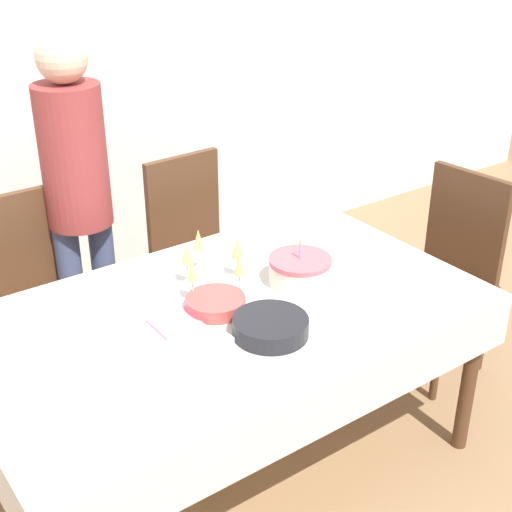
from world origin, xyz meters
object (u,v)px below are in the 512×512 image
(dining_chair_right_end, at_px, (448,266))
(plate_stack_dessert, at_px, (216,303))
(dining_chair_far_right, at_px, (197,246))
(birthday_cake, at_px, (300,271))
(dining_chair_far_left, at_px, (37,294))
(plate_stack_main, at_px, (271,327))
(person_standing, at_px, (77,184))
(champagne_tray, at_px, (212,270))

(dining_chair_right_end, height_order, plate_stack_dessert, dining_chair_right_end)
(dining_chair_far_right, xyz_separation_m, birthday_cake, (-0.07, -0.88, 0.26))
(dining_chair_far_left, bearing_deg, plate_stack_main, -68.55)
(dining_chair_far_right, distance_m, dining_chair_right_end, 1.19)
(dining_chair_right_end, distance_m, person_standing, 1.71)
(champagne_tray, height_order, plate_stack_dessert, champagne_tray)
(birthday_cake, bearing_deg, dining_chair_far_right, 85.28)
(champagne_tray, xyz_separation_m, person_standing, (-0.19, 0.76, 0.15))
(dining_chair_far_right, xyz_separation_m, dining_chair_right_end, (0.83, -0.86, 0.00))
(champagne_tray, relative_size, person_standing, 0.24)
(birthday_cake, bearing_deg, champagne_tray, 148.05)
(plate_stack_main, bearing_deg, birthday_cake, 36.20)
(plate_stack_main, xyz_separation_m, person_standing, (-0.17, 1.15, 0.19))
(dining_chair_far_right, height_order, champagne_tray, dining_chair_far_right)
(plate_stack_dessert, bearing_deg, champagne_tray, 61.71)
(champagne_tray, bearing_deg, plate_stack_dessert, -118.29)
(dining_chair_right_end, height_order, champagne_tray, dining_chair_right_end)
(plate_stack_dessert, height_order, person_standing, person_standing)
(person_standing, bearing_deg, plate_stack_main, -81.52)
(dining_chair_right_end, bearing_deg, plate_stack_main, -168.71)
(birthday_cake, bearing_deg, plate_stack_dessert, 176.23)
(dining_chair_far_right, xyz_separation_m, person_standing, (-0.55, 0.06, 0.43))
(dining_chair_far_right, height_order, dining_chair_right_end, same)
(dining_chair_far_left, distance_m, dining_chair_right_end, 1.85)
(champagne_tray, distance_m, plate_stack_main, 0.40)
(dining_chair_right_end, bearing_deg, plate_stack_dessert, 179.79)
(dining_chair_far_right, bearing_deg, birthday_cake, -94.72)
(plate_stack_dessert, bearing_deg, birthday_cake, -3.77)
(dining_chair_right_end, bearing_deg, champagne_tray, 172.50)
(dining_chair_far_right, bearing_deg, dining_chair_right_end, -45.83)
(champagne_tray, relative_size, plate_stack_dessert, 1.74)
(dining_chair_far_left, bearing_deg, plate_stack_dessert, -66.48)
(birthday_cake, relative_size, plate_stack_dessert, 1.10)
(dining_chair_far_right, xyz_separation_m, plate_stack_dessert, (-0.43, -0.85, 0.23))
(dining_chair_far_left, height_order, plate_stack_dessert, dining_chair_far_left)
(dining_chair_far_left, bearing_deg, person_standing, 12.48)
(dining_chair_far_left, height_order, dining_chair_right_end, same)
(champagne_tray, bearing_deg, dining_chair_right_end, -7.50)
(birthday_cake, bearing_deg, dining_chair_far_left, 129.95)
(dining_chair_far_left, bearing_deg, dining_chair_far_right, -0.01)
(dining_chair_right_end, relative_size, person_standing, 0.60)
(plate_stack_dessert, bearing_deg, dining_chair_far_left, 113.52)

